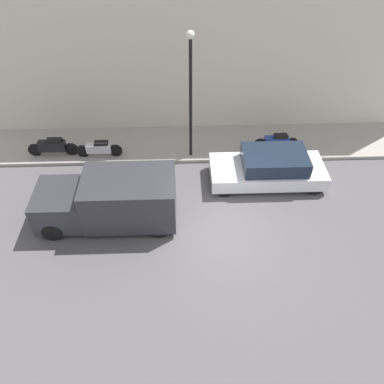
{
  "coord_description": "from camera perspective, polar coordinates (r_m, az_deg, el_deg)",
  "views": [
    {
      "loc": [
        -8.4,
        1.25,
        9.87
      ],
      "look_at": [
        1.28,
        0.93,
        0.6
      ],
      "focal_mm": 35.0,
      "sensor_mm": 36.0,
      "label": 1
    }
  ],
  "objects": [
    {
      "name": "ground_plane",
      "position": [
        13.03,
        4.31,
        -5.72
      ],
      "size": [
        60.0,
        60.0,
        0.0
      ],
      "primitive_type": "plane",
      "color": "#514F51"
    },
    {
      "name": "sidewalk",
      "position": [
        16.59,
        2.83,
        7.45
      ],
      "size": [
        2.51,
        19.1,
        0.14
      ],
      "color": "gray",
      "rests_on": "ground_plane"
    },
    {
      "name": "streetlamp",
      "position": [
        14.12,
        -0.22,
        15.78
      ],
      "size": [
        0.29,
        0.29,
        5.12
      ],
      "color": "black",
      "rests_on": "sidewalk"
    },
    {
      "name": "building_facade",
      "position": [
        15.95,
        2.96,
        21.6
      ],
      "size": [
        0.3,
        19.1,
        7.75
      ],
      "color": "beige",
      "rests_on": "ground_plane"
    },
    {
      "name": "delivery_van",
      "position": [
        12.94,
        -12.53,
        -1.19
      ],
      "size": [
        1.9,
        4.69,
        1.86
      ],
      "color": "#2D2D33",
      "rests_on": "ground_plane"
    },
    {
      "name": "motorcycle_black",
      "position": [
        16.56,
        -20.48,
        6.52
      ],
      "size": [
        0.3,
        2.05,
        0.81
      ],
      "color": "black",
      "rests_on": "sidewalk"
    },
    {
      "name": "motorcycle_blue",
      "position": [
        16.27,
        12.79,
        7.53
      ],
      "size": [
        0.3,
        1.88,
        0.74
      ],
      "color": "navy",
      "rests_on": "sidewalk"
    },
    {
      "name": "parked_car",
      "position": [
        14.65,
        11.68,
        3.59
      ],
      "size": [
        1.81,
        4.36,
        1.32
      ],
      "color": "silver",
      "rests_on": "ground_plane"
    },
    {
      "name": "scooter_silver",
      "position": [
        15.95,
        -13.96,
        6.47
      ],
      "size": [
        0.3,
        1.88,
        0.73
      ],
      "color": "#B7B7BF",
      "rests_on": "sidewalk"
    }
  ]
}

